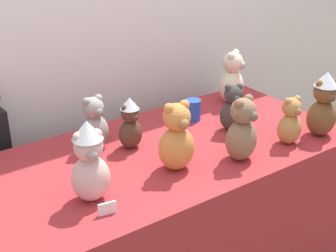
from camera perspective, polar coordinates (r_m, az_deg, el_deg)
The scene contains 12 objects.
display_table at distance 2.46m, azimuth 0.00°, elevation -10.05°, with size 1.74×0.86×0.71m, color maroon.
teddy_bear_cocoa at distance 2.24m, azimuth -4.42°, elevation 0.27°, with size 0.12×0.10×0.25m.
teddy_bear_cream at distance 2.77m, azimuth 7.49°, elevation 5.50°, with size 0.20×0.19×0.30m.
teddy_bear_mocha at distance 2.15m, azimuth 8.63°, elevation -0.56°, with size 0.18×0.16×0.30m.
teddy_bear_ash at distance 2.26m, azimuth -8.57°, elevation 0.20°, with size 0.14×0.12×0.26m.
teddy_bear_blush at distance 1.86m, azimuth -9.13°, elevation -4.22°, with size 0.18×0.16×0.33m.
teddy_bear_ginger at distance 2.05m, azimuth 1.02°, elevation -1.47°, with size 0.17×0.15×0.31m.
teddy_bear_chestnut at distance 2.46m, azimuth 17.66°, elevation 2.36°, with size 0.17×0.16×0.33m.
teddy_bear_charcoal at distance 2.43m, azimuth 7.55°, elevation 1.99°, with size 0.16×0.15×0.25m.
teddy_bear_caramel at distance 2.35m, azimuth 14.07°, elevation 0.46°, with size 0.13×0.11×0.24m.
party_cup_blue at distance 2.55m, azimuth 2.96°, elevation 1.90°, with size 0.08×0.08×0.11m, color blue.
name_card_front_left at distance 1.84m, azimuth -7.10°, elevation -9.52°, with size 0.07×0.01×0.05m, color white.
Camera 1 is at (-1.15, -1.39, 1.78)m, focal length 52.24 mm.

